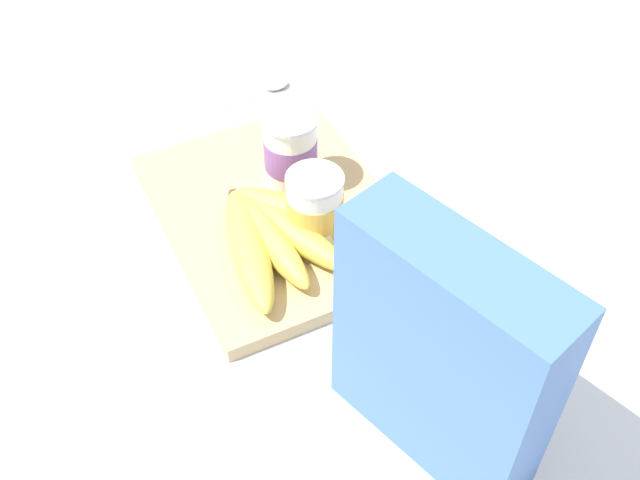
# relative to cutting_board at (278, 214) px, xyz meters

# --- Properties ---
(ground_plane) EXTENTS (2.40, 2.40, 0.00)m
(ground_plane) POSITION_rel_cutting_board_xyz_m (0.00, 0.00, -0.01)
(ground_plane) COLOR silver
(cutting_board) EXTENTS (0.33, 0.26, 0.02)m
(cutting_board) POSITION_rel_cutting_board_xyz_m (0.00, 0.00, 0.00)
(cutting_board) COLOR tan
(cutting_board) RESTS_ON ground_plane
(cereal_box) EXTENTS (0.20, 0.12, 0.24)m
(cereal_box) POSITION_rel_cutting_board_xyz_m (0.32, 0.01, 0.11)
(cereal_box) COLOR #4770B7
(cereal_box) RESTS_ON ground_plane
(yogurt_cup_front) EXTENTS (0.07, 0.07, 0.10)m
(yogurt_cup_front) POSITION_rel_cutting_board_xyz_m (-0.04, 0.03, 0.06)
(yogurt_cup_front) COLOR white
(yogurt_cup_front) RESTS_ON cutting_board
(yogurt_cup_back) EXTENTS (0.06, 0.06, 0.08)m
(yogurt_cup_back) POSITION_rel_cutting_board_xyz_m (0.05, 0.02, 0.05)
(yogurt_cup_back) COLOR white
(yogurt_cup_back) RESTS_ON cutting_board
(banana_bunch) EXTENTS (0.20, 0.17, 0.04)m
(banana_bunch) POSITION_rel_cutting_board_xyz_m (0.05, -0.03, 0.03)
(banana_bunch) COLOR #E2C749
(banana_bunch) RESTS_ON cutting_board
(spoon) EXTENTS (0.03, 0.13, 0.01)m
(spoon) POSITION_rel_cutting_board_xyz_m (-0.25, 0.08, -0.00)
(spoon) COLOR silver
(spoon) RESTS_ON ground_plane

